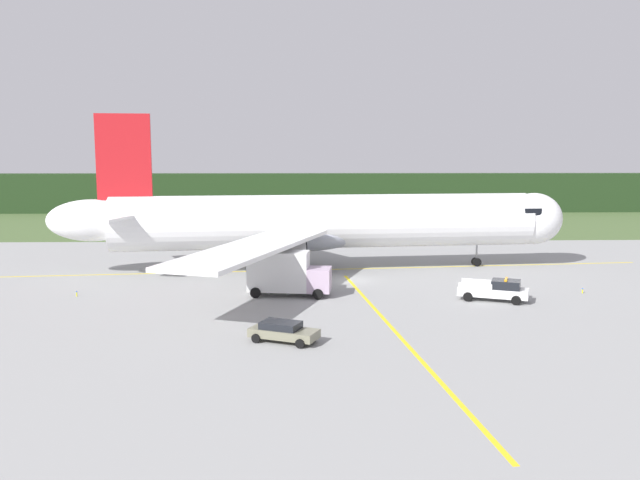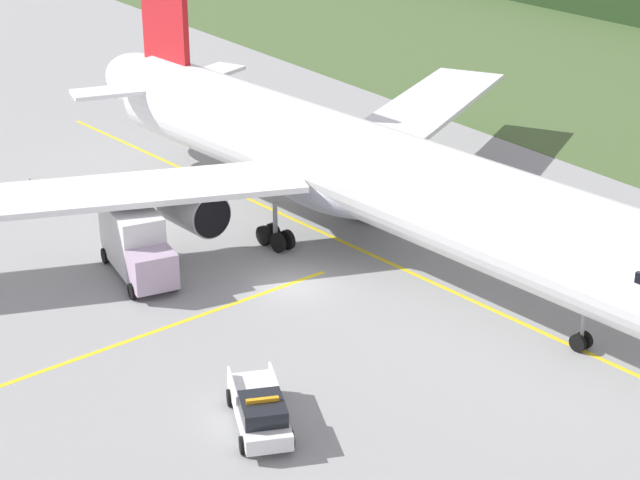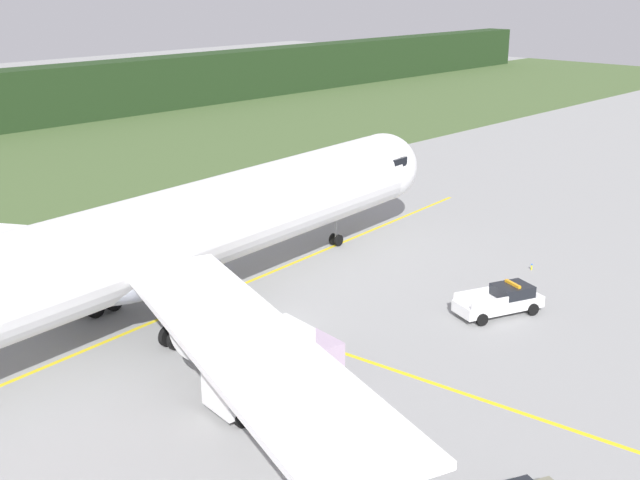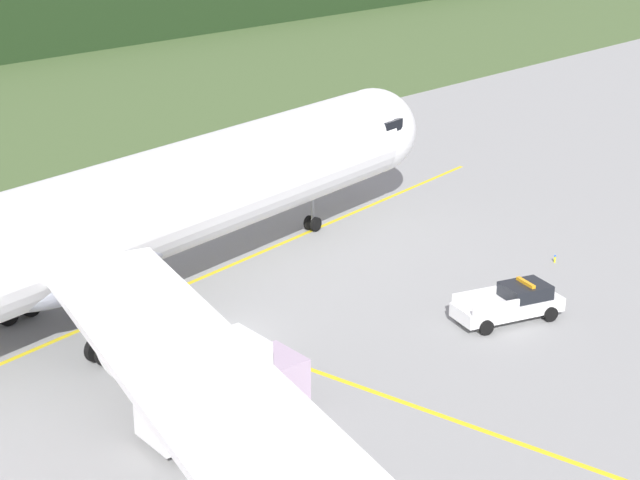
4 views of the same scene
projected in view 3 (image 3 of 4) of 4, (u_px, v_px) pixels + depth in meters
ground at (270, 328)px, 48.27m from camera, size 320.00×320.00×0.00m
taxiway_centerline_main at (180, 311)px, 50.70m from camera, size 68.86×7.32×0.01m
taxiway_centerline_spur at (546, 421)px, 38.11m from camera, size 4.32×39.40×0.01m
airliner at (168, 238)px, 48.73m from camera, size 53.68×49.64×15.90m
ops_pickup_truck at (501, 300)px, 49.97m from camera, size 5.91×3.90×1.94m
catering_truck at (270, 365)px, 39.34m from camera, size 7.23×3.46×3.97m
taxiway_edge_light_east at (532, 267)px, 57.67m from camera, size 0.12×0.12×0.47m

